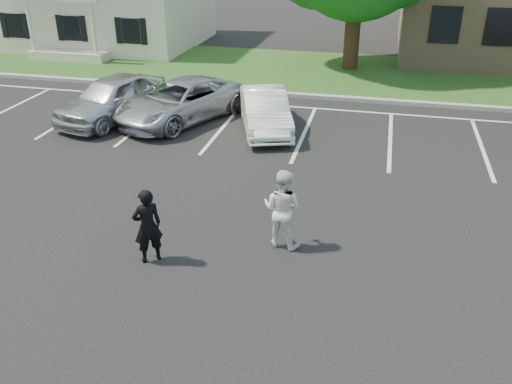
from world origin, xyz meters
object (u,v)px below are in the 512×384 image
car_silver_west (113,98)px  car_white_sedan (265,111)px  man_black_suit (147,226)px  car_silver_minivan (181,101)px  man_white_shirt (282,208)px

car_silver_west → car_white_sedan: size_ratio=1.12×
man_black_suit → car_silver_west: man_black_suit is taller
car_silver_minivan → car_white_sedan: 3.09m
man_black_suit → car_white_sedan: bearing=-135.3°
car_silver_minivan → car_white_sedan: car_silver_minivan is taller
man_black_suit → car_silver_west: (-4.80, 8.01, -0.05)m
car_silver_minivan → car_white_sedan: bearing=20.4°
man_black_suit → car_silver_west: 9.33m
man_white_shirt → car_white_sedan: size_ratio=0.44×
man_black_suit → car_silver_minivan: bearing=-114.8°
car_silver_west → car_white_sedan: (5.43, 0.21, -0.10)m
car_silver_west → car_silver_minivan: (2.35, 0.46, -0.08)m
man_black_suit → car_silver_west: bearing=-100.0°
man_white_shirt → car_silver_minivan: man_white_shirt is taller
man_white_shirt → car_silver_west: 9.98m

